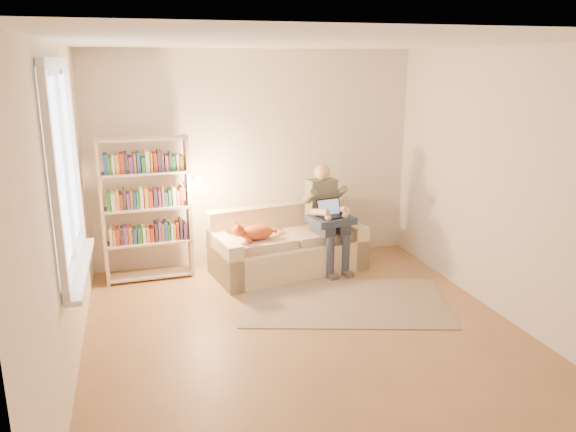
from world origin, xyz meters
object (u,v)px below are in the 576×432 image
object	(u,v)px
laptop	(326,213)
bookshelf	(146,202)
sofa	(287,248)
cat	(257,231)
person	(326,211)

from	to	relation	value
laptop	bookshelf	xyz separation A→B (m)	(-2.03, 0.34, 0.18)
sofa	cat	world-z (taller)	sofa
cat	laptop	xyz separation A→B (m)	(0.84, 0.01, 0.16)
sofa	cat	xyz separation A→B (m)	(-0.41, -0.19, 0.30)
cat	laptop	bearing A→B (deg)	-9.10
person	cat	distance (m)	0.90
cat	sofa	bearing A→B (deg)	14.78
cat	bookshelf	world-z (taller)	bookshelf
sofa	person	size ratio (longest dim) A/B	1.49
sofa	bookshelf	xyz separation A→B (m)	(-1.61, 0.16, 0.64)
person	bookshelf	xyz separation A→B (m)	(-2.07, 0.22, 0.20)
person	bookshelf	size ratio (longest dim) A/B	0.77
sofa	cat	size ratio (longest dim) A/B	3.29
sofa	cat	bearing A→B (deg)	-165.22
person	laptop	world-z (taller)	person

